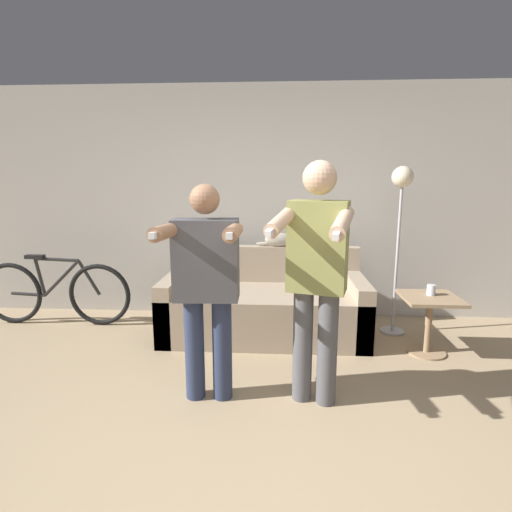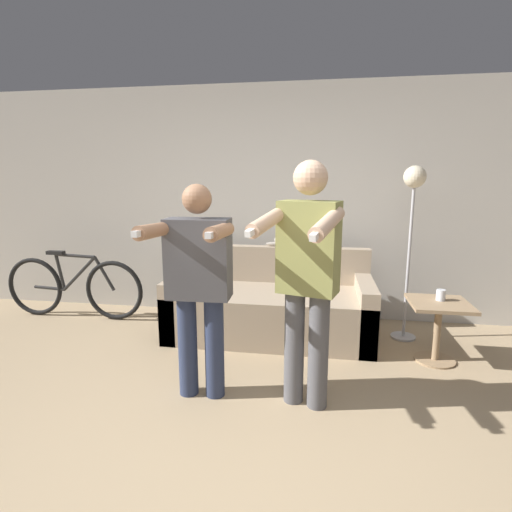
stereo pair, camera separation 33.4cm
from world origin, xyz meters
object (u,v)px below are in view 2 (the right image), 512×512
at_px(person_left, 198,278).
at_px(person_right, 307,271).
at_px(floor_lamp, 413,205).
at_px(side_table, 438,319).
at_px(cat, 291,239).
at_px(couch, 271,307).
at_px(cup, 441,295).
at_px(bicycle, 74,287).

xyz_separation_m(person_left, person_right, (0.76, 0.00, 0.08)).
height_order(person_right, floor_lamp, floor_lamp).
relative_size(person_left, side_table, 2.87).
distance_m(person_right, side_table, 1.53).
height_order(person_left, person_right, person_right).
distance_m(person_right, cat, 1.65).
relative_size(couch, person_left, 1.30).
distance_m(side_table, cup, 0.20).
xyz_separation_m(person_left, floor_lamp, (1.69, 1.38, 0.44)).
bearing_deg(bicycle, couch, -3.42).
distance_m(couch, side_table, 1.56).
distance_m(person_right, floor_lamp, 1.71).
distance_m(floor_lamp, bicycle, 3.76).
relative_size(side_table, cup, 5.63).
bearing_deg(bicycle, side_table, -7.88).
height_order(person_right, bicycle, person_right).
bearing_deg(side_table, couch, 165.55).
xyz_separation_m(cat, floor_lamp, (1.17, -0.25, 0.40)).
bearing_deg(cat, person_left, -107.79).
distance_m(person_left, person_right, 0.76).
xyz_separation_m(floor_lamp, cup, (0.19, -0.45, -0.75)).
bearing_deg(side_table, cat, 150.88).
relative_size(couch, side_table, 3.73).
bearing_deg(side_table, person_left, -154.62).
height_order(cat, side_table, cat).
bearing_deg(floor_lamp, person_right, -124.12).
height_order(floor_lamp, bicycle, floor_lamp).
distance_m(person_left, cat, 1.71).
relative_size(person_right, floor_lamp, 1.00).
distance_m(cat, bicycle, 2.54).
height_order(couch, person_right, person_right).
bearing_deg(couch, cup, -12.54).
bearing_deg(bicycle, cup, -7.12).
xyz_separation_m(person_left, bicycle, (-1.94, 1.41, -0.54)).
distance_m(couch, cup, 1.59).
height_order(couch, floor_lamp, floor_lamp).
relative_size(cup, bicycle, 0.06).
distance_m(person_right, bicycle, 3.10).
bearing_deg(floor_lamp, couch, -175.33).
relative_size(cat, cup, 4.66).
distance_m(couch, floor_lamp, 1.70).
height_order(person_right, cat, person_right).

